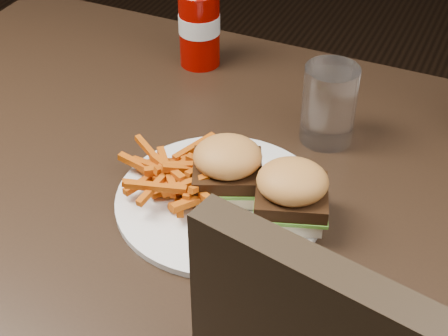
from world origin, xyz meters
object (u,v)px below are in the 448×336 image
at_px(dining_table, 219,196).
at_px(plate, 221,200).
at_px(ketchup_bottle, 199,31).
at_px(tumbler, 329,106).

bearing_deg(dining_table, plate, -61.65).
bearing_deg(ketchup_bottle, tumbler, -24.46).
height_order(ketchup_bottle, tumbler, ketchup_bottle).
bearing_deg(dining_table, ketchup_bottle, 120.70).
relative_size(dining_table, tumbler, 10.10).
distance_m(dining_table, plate, 0.04).
xyz_separation_m(ketchup_bottle, tumbler, (0.26, -0.12, -0.01)).
bearing_deg(ketchup_bottle, dining_table, -59.30).
bearing_deg(dining_table, tumbler, 59.47).
height_order(dining_table, tumbler, tumbler).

